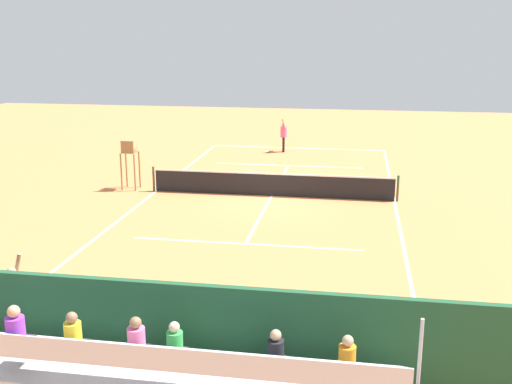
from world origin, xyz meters
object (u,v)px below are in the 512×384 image
equipment_bag (243,359)px  tennis_racket (267,151)px  tennis_player (284,134)px  courtside_bench (335,346)px  line_judge (14,295)px  tennis_ball_near (280,162)px  tennis_net (272,184)px  bleacher_stand (144,369)px  umpire_chair (129,159)px

equipment_bag → tennis_racket: (2.92, -23.01, -0.16)m
tennis_player → courtside_bench: bearing=99.4°
tennis_racket → line_judge: bearing=84.3°
tennis_ball_near → line_judge: (3.40, 19.70, 0.98)m
tennis_net → bleacher_stand: size_ratio=1.14×
equipment_bag → line_judge: line_judge is taller
bleacher_stand → line_judge: bleacher_stand is taller
umpire_chair → equipment_bag: umpire_chair is taller
bleacher_stand → line_judge: 4.47m
bleacher_stand → umpire_chair: bleacher_stand is taller
tennis_net → courtside_bench: size_ratio=5.72×
umpire_chair → tennis_racket: bearing=-115.8°
equipment_bag → line_judge: (5.19, -0.39, 0.84)m
tennis_racket → line_judge: line_judge is taller
courtside_bench → tennis_racket: bearing=-78.3°
tennis_net → tennis_racket: size_ratio=18.32×
bleacher_stand → umpire_chair: bearing=-68.4°
tennis_racket → tennis_ball_near: tennis_ball_near is taller
line_judge → tennis_net: bearing=-106.7°
bleacher_stand → tennis_ball_near: 22.05m
bleacher_stand → equipment_bag: (-1.38, -1.93, -0.76)m
tennis_ball_near → courtside_bench: bearing=100.3°
tennis_net → tennis_racket: tennis_net is taller
umpire_chair → tennis_player: bearing=-119.9°
tennis_net → line_judge: line_judge is taller
courtside_bench → tennis_player: tennis_player is taller
bleacher_stand → tennis_racket: (1.55, -24.94, -0.92)m
tennis_player → tennis_racket: size_ratio=3.43×
tennis_net → umpire_chair: umpire_chair is taller
bleacher_stand → tennis_racket: bearing=-86.4°
tennis_net → equipment_bag: bearing=95.5°
umpire_chair → equipment_bag: 15.53m
tennis_net → tennis_player: tennis_player is taller
tennis_net → umpire_chair: size_ratio=4.81×
tennis_net → tennis_ball_near: 6.73m
umpire_chair → tennis_ball_near: (-5.71, -6.54, -1.28)m
tennis_player → umpire_chair: bearing=60.1°
tennis_net → line_judge: (3.89, 13.01, 0.51)m
tennis_player → tennis_ball_near: bearing=93.9°
umpire_chair → line_judge: umpire_chair is taller
courtside_bench → tennis_player: size_ratio=0.93×
equipment_bag → tennis_player: (1.99, -23.11, 0.84)m
tennis_player → tennis_racket: tennis_player is taller
umpire_chair → courtside_bench: bearing=124.8°
tennis_player → line_judge: same height
tennis_net → tennis_player: size_ratio=5.35×
courtside_bench → umpire_chair: bearing=-55.2°
tennis_racket → line_judge: (2.27, 22.62, 1.00)m
tennis_net → bleacher_stand: 15.34m
equipment_bag → tennis_ball_near: equipment_bag is taller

